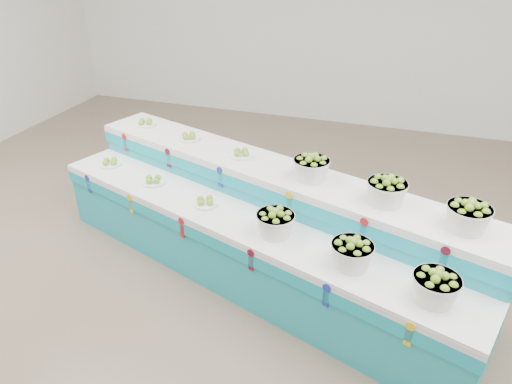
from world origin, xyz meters
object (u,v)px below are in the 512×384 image
(display_stand, at_px, (256,225))
(basket_upper_right, at_px, (468,216))
(basket_lower_left, at_px, (275,222))
(plate_upper_mid, at_px, (189,136))

(display_stand, xyz_separation_m, basket_upper_right, (1.75, -0.31, 0.63))
(display_stand, relative_size, basket_lower_left, 13.49)
(display_stand, bearing_deg, basket_lower_left, -33.59)
(basket_lower_left, bearing_deg, plate_upper_mid, 141.48)
(basket_lower_left, distance_m, basket_upper_right, 1.49)
(basket_lower_left, relative_size, basket_upper_right, 1.00)
(display_stand, bearing_deg, basket_upper_right, 8.85)
(display_stand, relative_size, basket_upper_right, 13.49)
(basket_lower_left, relative_size, plate_upper_mid, 1.42)
(basket_lower_left, height_order, basket_upper_right, basket_upper_right)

